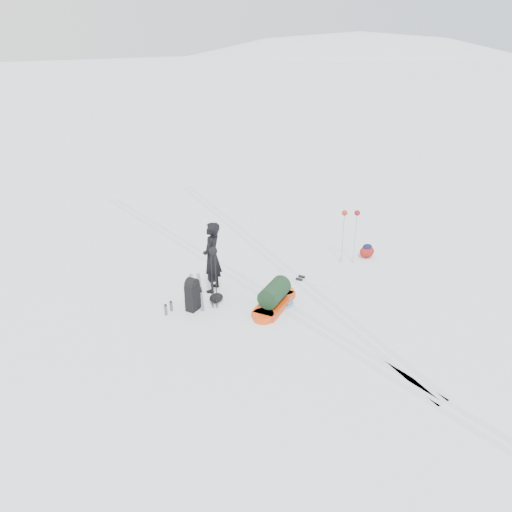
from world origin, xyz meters
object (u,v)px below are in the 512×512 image
object	(u,v)px
pulk_sled	(274,298)
ski_poles_black	(213,259)
skier	(212,257)
expedition_rucksack	(193,294)

from	to	relation	value
pulk_sled	ski_poles_black	world-z (taller)	ski_poles_black
skier	expedition_rucksack	size ratio (longest dim) A/B	2.16
expedition_rucksack	pulk_sled	bearing A→B (deg)	-60.53
skier	pulk_sled	distance (m)	1.79
skier	ski_poles_black	distance (m)	0.92
pulk_sled	ski_poles_black	size ratio (longest dim) A/B	1.09
expedition_rucksack	ski_poles_black	xyz separation A→B (m)	(0.42, -0.26, 0.87)
pulk_sled	expedition_rucksack	size ratio (longest dim) A/B	2.03
expedition_rucksack	ski_poles_black	world-z (taller)	ski_poles_black
ski_poles_black	skier	bearing A→B (deg)	51.19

